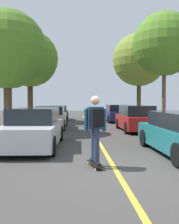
% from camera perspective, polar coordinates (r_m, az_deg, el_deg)
% --- Properties ---
extents(ground, '(80.00, 80.00, 0.00)m').
position_cam_1_polar(ground, '(6.64, 5.72, -12.52)').
color(ground, '#3D3A38').
extents(center_line, '(0.12, 39.20, 0.01)m').
position_cam_1_polar(center_line, '(10.52, 2.28, -6.92)').
color(center_line, gold).
rests_on(center_line, ground).
extents(parked_car_left_nearest, '(1.96, 4.68, 1.45)m').
position_cam_1_polar(parked_car_left_nearest, '(9.87, -11.97, -3.46)').
color(parked_car_left_nearest, '#B7B7BC').
rests_on(parked_car_left_nearest, ground).
extents(parked_car_left_near, '(1.93, 4.50, 1.40)m').
position_cam_1_polar(parked_car_left_near, '(16.47, -8.48, -1.20)').
color(parked_car_left_near, '#BCAD89').
rests_on(parked_car_left_near, ground).
extents(parked_car_left_far, '(1.86, 4.49, 1.31)m').
position_cam_1_polar(parked_car_left_far, '(23.40, -6.95, -0.17)').
color(parked_car_left_far, '#38383D').
rests_on(parked_car_left_far, ground).
extents(parked_car_right_near, '(1.83, 4.10, 1.46)m').
position_cam_1_polar(parked_car_right_near, '(15.08, 10.19, -1.40)').
color(parked_car_right_near, maroon).
rests_on(parked_car_right_near, ground).
extents(parked_car_right_far, '(1.97, 4.24, 1.41)m').
position_cam_1_polar(parked_car_right_far, '(21.62, 6.06, -0.34)').
color(parked_car_right_far, navy).
rests_on(parked_car_right_far, ground).
extents(street_tree_left_nearest, '(4.23, 4.23, 6.46)m').
position_cam_1_polar(street_tree_left_nearest, '(14.95, -17.62, 12.90)').
color(street_tree_left_nearest, '#4C3823').
rests_on(street_tree_left_nearest, sidewalk_left).
extents(street_tree_left_near, '(4.54, 4.54, 7.26)m').
position_cam_1_polar(street_tree_left_near, '(21.93, -12.95, 11.27)').
color(street_tree_left_near, '#3D2D1E').
rests_on(street_tree_left_near, sidewalk_left).
extents(street_tree_right_nearest, '(3.96, 3.96, 7.11)m').
position_cam_1_polar(street_tree_right_nearest, '(17.42, 16.11, 14.08)').
color(street_tree_right_nearest, brown).
rests_on(street_tree_right_nearest, sidewalk_right).
extents(street_tree_right_near, '(4.62, 4.62, 7.49)m').
position_cam_1_polar(street_tree_right_near, '(23.44, 10.83, 11.19)').
color(street_tree_right_near, '#4C3823').
rests_on(street_tree_right_near, sidewalk_right).
extents(fire_hydrant, '(0.20, 0.20, 0.70)m').
position_cam_1_polar(fire_hydrant, '(14.78, 16.56, -2.44)').
color(fire_hydrant, '#B2140F').
rests_on(fire_hydrant, sidewalk_right).
extents(skateboard, '(0.39, 0.87, 0.10)m').
position_cam_1_polar(skateboard, '(6.86, 1.25, -11.27)').
color(skateboard, black).
rests_on(skateboard, ground).
extents(skateboarder, '(0.59, 0.71, 1.74)m').
position_cam_1_polar(skateboarder, '(6.66, 1.34, -2.87)').
color(skateboarder, black).
rests_on(skateboarder, skateboard).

